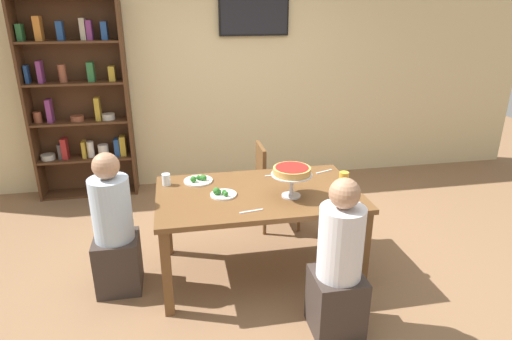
{
  "coord_description": "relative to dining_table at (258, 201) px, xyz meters",
  "views": [
    {
      "loc": [
        -0.62,
        -3.16,
        2.16
      ],
      "look_at": [
        0.0,
        0.1,
        0.89
      ],
      "focal_mm": 30.71,
      "sensor_mm": 36.0,
      "label": 1
    }
  ],
  "objects": [
    {
      "name": "salad_plate_far_diner",
      "position": [
        -0.3,
        -0.02,
        0.11
      ],
      "size": [
        0.21,
        0.21,
        0.07
      ],
      "color": "white",
      "rests_on": "dining_table"
    },
    {
      "name": "dining_table",
      "position": [
        0.0,
        0.0,
        0.0
      ],
      "size": [
        1.62,
        0.98,
        0.74
      ],
      "color": "brown",
      "rests_on": "ground_plane"
    },
    {
      "name": "diner_near_right",
      "position": [
        0.39,
        -0.81,
        -0.16
      ],
      "size": [
        0.34,
        0.34,
        1.15
      ],
      "rotation": [
        0.0,
        0.0,
        1.57
      ],
      "color": "#382D28",
      "rests_on": "ground_plane"
    },
    {
      "name": "cutlery_knife_near",
      "position": [
        -0.12,
        -0.34,
        0.09
      ],
      "size": [
        0.18,
        0.05,
        0.0
      ],
      "primitive_type": "cube",
      "rotation": [
        0.0,
        0.0,
        0.17
      ],
      "color": "silver",
      "rests_on": "dining_table"
    },
    {
      "name": "cutlery_fork_near",
      "position": [
        0.67,
        0.33,
        0.09
      ],
      "size": [
        0.17,
        0.08,
        0.0
      ],
      "primitive_type": "cube",
      "rotation": [
        0.0,
        0.0,
        3.5
      ],
      "color": "silver",
      "rests_on": "dining_table"
    },
    {
      "name": "cutlery_fork_far",
      "position": [
        0.21,
        0.32,
        0.09
      ],
      "size": [
        0.18,
        0.02,
        0.0
      ],
      "primitive_type": "cube",
      "rotation": [
        0.0,
        0.0,
        3.18
      ],
      "color": "silver",
      "rests_on": "dining_table"
    },
    {
      "name": "beer_glass_amber_tall",
      "position": [
        0.68,
        -0.1,
        0.16
      ],
      "size": [
        0.08,
        0.08,
        0.16
      ],
      "primitive_type": "cylinder",
      "color": "gold",
      "rests_on": "dining_table"
    },
    {
      "name": "salad_plate_near_diner",
      "position": [
        -0.46,
        0.3,
        0.1
      ],
      "size": [
        0.24,
        0.24,
        0.07
      ],
      "color": "white",
      "rests_on": "dining_table"
    },
    {
      "name": "rear_partition",
      "position": [
        0.0,
        2.2,
        0.75
      ],
      "size": [
        8.0,
        0.12,
        2.8
      ],
      "primitive_type": "cube",
      "color": "beige",
      "rests_on": "ground_plane"
    },
    {
      "name": "diner_head_west",
      "position": [
        -1.14,
        -0.02,
        -0.16
      ],
      "size": [
        0.34,
        0.34,
        1.15
      ],
      "color": "#382D28",
      "rests_on": "ground_plane"
    },
    {
      "name": "bookshelf",
      "position": [
        -1.67,
        2.02,
        0.46
      ],
      "size": [
        1.1,
        0.3,
        2.21
      ],
      "color": "#4C2D19",
      "rests_on": "ground_plane"
    },
    {
      "name": "chair_far_right",
      "position": [
        0.29,
        0.78,
        -0.17
      ],
      "size": [
        0.4,
        0.4,
        0.87
      ],
      "rotation": [
        0.0,
        0.0,
        -1.57
      ],
      "color": "brown",
      "rests_on": "ground_plane"
    },
    {
      "name": "ground_plane",
      "position": [
        0.0,
        0.0,
        -0.65
      ],
      "size": [
        12.0,
        12.0,
        0.0
      ],
      "primitive_type": "plane",
      "color": "#846042"
    },
    {
      "name": "deep_dish_pizza_stand",
      "position": [
        0.24,
        -0.13,
        0.29
      ],
      "size": [
        0.32,
        0.32,
        0.24
      ],
      "color": "silver",
      "rests_on": "dining_table"
    },
    {
      "name": "water_glass_clear_near",
      "position": [
        -0.72,
        0.28,
        0.14
      ],
      "size": [
        0.07,
        0.07,
        0.1
      ],
      "primitive_type": "cylinder",
      "color": "white",
      "rests_on": "dining_table"
    },
    {
      "name": "television",
      "position": [
        0.36,
        2.11,
        1.37
      ],
      "size": [
        0.82,
        0.05,
        0.45
      ],
      "color": "black"
    }
  ]
}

